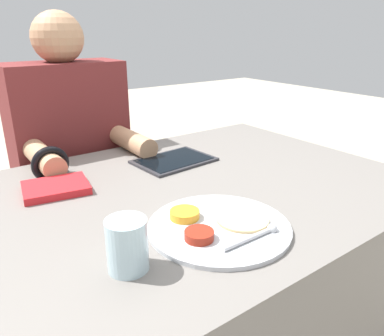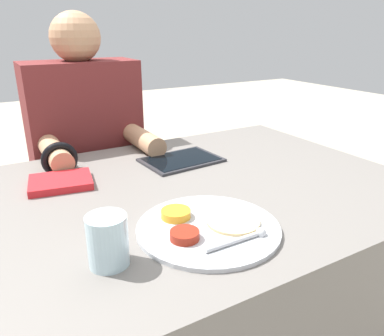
# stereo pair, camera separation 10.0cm
# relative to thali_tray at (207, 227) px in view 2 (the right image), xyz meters

# --- Properties ---
(dining_table) EXTENTS (1.26, 0.89, 0.74)m
(dining_table) POSITION_rel_thali_tray_xyz_m (0.08, 0.23, -0.38)
(dining_table) COLOR slate
(dining_table) RESTS_ON ground_plane
(thali_tray) EXTENTS (0.31, 0.31, 0.03)m
(thali_tray) POSITION_rel_thali_tray_xyz_m (0.00, 0.00, 0.00)
(thali_tray) COLOR #B7BABF
(thali_tray) RESTS_ON dining_table
(red_notebook) EXTENTS (0.19, 0.16, 0.02)m
(red_notebook) POSITION_rel_thali_tray_xyz_m (-0.22, 0.41, 0.00)
(red_notebook) COLOR silver
(red_notebook) RESTS_ON dining_table
(tablet_device) EXTENTS (0.26, 0.19, 0.01)m
(tablet_device) POSITION_rel_thali_tray_xyz_m (0.16, 0.42, -0.00)
(tablet_device) COLOR #28282D
(tablet_device) RESTS_ON dining_table
(person_diner) EXTENTS (0.41, 0.44, 1.21)m
(person_diner) POSITION_rel_thali_tray_xyz_m (-0.04, 0.81, -0.18)
(person_diner) COLOR black
(person_diner) RESTS_ON ground_plane
(drinking_glass) EXTENTS (0.08, 0.08, 0.10)m
(drinking_glass) POSITION_rel_thali_tray_xyz_m (-0.22, -0.01, 0.04)
(drinking_glass) COLOR silver
(drinking_glass) RESTS_ON dining_table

